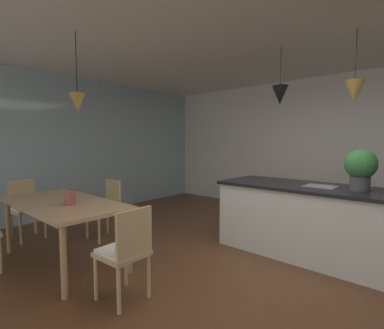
{
  "coord_description": "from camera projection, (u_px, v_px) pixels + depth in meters",
  "views": [
    {
      "loc": [
        1.43,
        -2.56,
        1.46
      ],
      "look_at": [
        -1.26,
        0.41,
        1.13
      ],
      "focal_mm": 26.63,
      "sensor_mm": 36.0,
      "label": 1
    }
  ],
  "objects": [
    {
      "name": "wall_back_kitchen",
      "position": [
        345.0,
        147.0,
        5.27
      ],
      "size": [
        10.0,
        0.12,
        2.7
      ],
      "primitive_type": "cube",
      "color": "white",
      "rests_on": "ground_plane"
    },
    {
      "name": "pendant_over_island_aux",
      "position": [
        354.0,
        91.0,
        3.19
      ],
      "size": [
        0.21,
        0.21,
        0.81
      ],
      "color": "black"
    },
    {
      "name": "ground_plane",
      "position": [
        255.0,
        283.0,
        2.97
      ],
      "size": [
        10.0,
        8.4,
        0.04
      ],
      "primitive_type": "cube",
      "color": "brown"
    },
    {
      "name": "chair_kitchen_end",
      "position": [
        126.0,
        250.0,
        2.58
      ],
      "size": [
        0.42,
        0.42,
        0.87
      ],
      "color": "tan",
      "rests_on": "ground_plane"
    },
    {
      "name": "chair_window_end",
      "position": [
        26.0,
        207.0,
        4.27
      ],
      "size": [
        0.43,
        0.43,
        0.87
      ],
      "color": "tan",
      "rests_on": "ground_plane"
    },
    {
      "name": "pendant_over_island_main",
      "position": [
        280.0,
        95.0,
        3.78
      ],
      "size": [
        0.21,
        0.21,
        0.75
      ],
      "color": "black"
    },
    {
      "name": "chair_far_left",
      "position": [
        106.0,
        207.0,
        4.29
      ],
      "size": [
        0.4,
        0.4,
        0.87
      ],
      "color": "tan",
      "rests_on": "ground_plane"
    },
    {
      "name": "dining_table",
      "position": [
        63.0,
        207.0,
        3.41
      ],
      "size": [
        1.8,
        0.89,
        0.74
      ],
      "color": "tan",
      "rests_on": "ground_plane"
    },
    {
      "name": "window_wall_left_glazing",
      "position": [
        72.0,
        147.0,
        5.57
      ],
      "size": [
        0.06,
        8.4,
        2.7
      ],
      "primitive_type": "cube",
      "color": "#9EB7C6",
      "rests_on": "ground_plane"
    },
    {
      "name": "pendant_over_table",
      "position": [
        77.0,
        102.0,
        3.28
      ],
      "size": [
        0.18,
        0.18,
        0.9
      ],
      "color": "black"
    },
    {
      "name": "ceiling_slab",
      "position": [
        260.0,
        6.0,
        2.75
      ],
      "size": [
        10.0,
        8.4,
        0.12
      ],
      "primitive_type": "cube",
      "color": "white"
    },
    {
      "name": "vase_on_dining_table",
      "position": [
        70.0,
        198.0,
        3.22
      ],
      "size": [
        0.12,
        0.12,
        0.17
      ],
      "color": "#994C51",
      "rests_on": "dining_table"
    },
    {
      "name": "kitchen_island",
      "position": [
        310.0,
        220.0,
        3.62
      ],
      "size": [
        2.27,
        0.91,
        0.91
      ],
      "color": "silver",
      "rests_on": "ground_plane"
    },
    {
      "name": "potted_plant_on_island",
      "position": [
        361.0,
        167.0,
        3.2
      ],
      "size": [
        0.34,
        0.34,
        0.47
      ],
      "color": "#4C4C51",
      "rests_on": "kitchen_island"
    }
  ]
}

